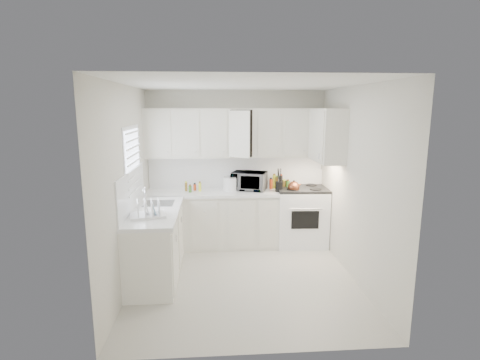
{
  "coord_description": "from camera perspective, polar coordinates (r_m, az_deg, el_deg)",
  "views": [
    {
      "loc": [
        -0.39,
        -4.76,
        2.31
      ],
      "look_at": [
        0.0,
        0.7,
        1.25
      ],
      "focal_mm": 27.93,
      "sensor_mm": 36.0,
      "label": 1
    }
  ],
  "objects": [
    {
      "name": "spice_left_3",
      "position": [
        6.23,
        -6.17,
        -1.1
      ],
      "size": [
        0.06,
        0.06,
        0.13
      ],
      "primitive_type": "cylinder",
      "color": "#EDF93A",
      "rests_on": "countertop_back"
    },
    {
      "name": "lower_cabinets_left",
      "position": [
        5.36,
        -12.7,
        -9.64
      ],
      "size": [
        0.6,
        1.6,
        0.9
      ],
      "primitive_type": null,
      "color": "beige",
      "rests_on": "floor"
    },
    {
      "name": "sauce_right_2",
      "position": [
        6.44,
        5.65,
        -0.42
      ],
      "size": [
        0.06,
        0.06,
        0.19
      ],
      "primitive_type": "cylinder",
      "color": "brown",
      "rests_on": "countertop_back"
    },
    {
      "name": "spice_left_2",
      "position": [
        6.32,
        -6.82,
        -0.94
      ],
      "size": [
        0.06,
        0.06,
        0.13
      ],
      "primitive_type": "cylinder",
      "color": "#DB481D",
      "rests_on": "countertop_back"
    },
    {
      "name": "tea_kettle",
      "position": [
        6.16,
        8.2,
        -0.95
      ],
      "size": [
        0.25,
        0.22,
        0.22
      ],
      "primitive_type": null,
      "rotation": [
        0.0,
        0.0,
        -0.07
      ],
      "color": "brown",
      "rests_on": "stove"
    },
    {
      "name": "upper_cabinets_right",
      "position": [
        5.89,
        12.98,
        2.79
      ],
      "size": [
        0.33,
        0.9,
        0.8
      ],
      "primitive_type": null,
      "color": "beige",
      "rests_on": "wall_right"
    },
    {
      "name": "spice_left_0",
      "position": [
        6.33,
        -8.18,
        -0.95
      ],
      "size": [
        0.06,
        0.06,
        0.13
      ],
      "primitive_type": "cylinder",
      "color": "brown",
      "rests_on": "countertop_back"
    },
    {
      "name": "sauce_right_0",
      "position": [
        6.42,
        4.68,
        -0.43
      ],
      "size": [
        0.06,
        0.06,
        0.19
      ],
      "primitive_type": "cylinder",
      "color": "#DB481D",
      "rests_on": "countertop_back"
    },
    {
      "name": "sauce_right_3",
      "position": [
        6.39,
        6.22,
        -0.52
      ],
      "size": [
        0.06,
        0.06,
        0.19
      ],
      "primitive_type": "cylinder",
      "color": "black",
      "rests_on": "countertop_back"
    },
    {
      "name": "backsplash_left",
      "position": [
        5.19,
        -16.23,
        -1.55
      ],
      "size": [
        0.02,
        1.6,
        0.55
      ],
      "primitive_type": "cube",
      "color": "silver",
      "rests_on": "wall_left"
    },
    {
      "name": "wall_right",
      "position": [
        5.22,
        17.24,
        -0.7
      ],
      "size": [
        0.0,
        3.2,
        3.2
      ],
      "primitive_type": "plane",
      "rotation": [
        1.57,
        0.0,
        -1.57
      ],
      "color": "beige",
      "rests_on": "ground"
    },
    {
      "name": "window_blinds",
      "position": [
        5.28,
        -15.98,
        2.25
      ],
      "size": [
        0.06,
        0.96,
        1.06
      ],
      "primitive_type": null,
      "color": "white",
      "rests_on": "wall_left"
    },
    {
      "name": "sauce_right_5",
      "position": [
        6.41,
        7.19,
        -0.5
      ],
      "size": [
        0.06,
        0.06,
        0.19
      ],
      "primitive_type": "cylinder",
      "color": "#3D6C24",
      "rests_on": "countertop_back"
    },
    {
      "name": "lower_cabinets_back",
      "position": [
        6.34,
        -3.93,
        -6.13
      ],
      "size": [
        2.22,
        0.6,
        0.9
      ],
      "primitive_type": null,
      "color": "beige",
      "rests_on": "floor"
    },
    {
      "name": "frying_pan",
      "position": [
        6.56,
        10.66,
        -1.07
      ],
      "size": [
        0.34,
        0.44,
        0.04
      ],
      "primitive_type": null,
      "rotation": [
        0.0,
        0.0,
        -0.34
      ],
      "color": "black",
      "rests_on": "stove"
    },
    {
      "name": "sink",
      "position": [
        5.51,
        -12.34,
        -2.31
      ],
      "size": [
        0.42,
        0.38,
        0.3
      ],
      "primitive_type": null,
      "color": "gray",
      "rests_on": "countertop_left"
    },
    {
      "name": "wall_left",
      "position": [
        4.99,
        -16.85,
        -1.21
      ],
      "size": [
        0.0,
        3.2,
        3.2
      ],
      "primitive_type": "plane",
      "rotation": [
        1.57,
        0.0,
        1.57
      ],
      "color": "beige",
      "rests_on": "ground"
    },
    {
      "name": "backsplash_back",
      "position": [
        6.45,
        -0.57,
        1.29
      ],
      "size": [
        2.98,
        0.02,
        0.55
      ],
      "primitive_type": "cube",
      "color": "silver",
      "rests_on": "wall_back"
    },
    {
      "name": "microwave",
      "position": [
        6.26,
        1.42,
        0.17
      ],
      "size": [
        0.62,
        0.47,
        0.37
      ],
      "primitive_type": "imported",
      "rotation": [
        0.0,
        0.0,
        -0.34
      ],
      "color": "gray",
      "rests_on": "countertop_back"
    },
    {
      "name": "ceiling",
      "position": [
        4.78,
        0.63,
        14.44
      ],
      "size": [
        3.2,
        3.2,
        0.0
      ],
      "primitive_type": "plane",
      "rotation": [
        3.14,
        0.0,
        0.0
      ],
      "color": "white",
      "rests_on": "ground"
    },
    {
      "name": "wall_front",
      "position": [
        3.34,
        2.87,
        -6.69
      ],
      "size": [
        3.0,
        0.0,
        3.0
      ],
      "primitive_type": "plane",
      "rotation": [
        -1.57,
        0.0,
        0.0
      ],
      "color": "beige",
      "rests_on": "ground"
    },
    {
      "name": "utensil_crock",
      "position": [
        6.15,
        6.0,
        0.03
      ],
      "size": [
        0.16,
        0.16,
        0.4
      ],
      "primitive_type": null,
      "rotation": [
        0.0,
        0.0,
        0.26
      ],
      "color": "black",
      "rests_on": "countertop_back"
    },
    {
      "name": "wall_back",
      "position": [
        6.45,
        -0.58,
        1.96
      ],
      "size": [
        3.0,
        0.0,
        3.0
      ],
      "primitive_type": "plane",
      "rotation": [
        1.57,
        0.0,
        0.0
      ],
      "color": "beige",
      "rests_on": "ground"
    },
    {
      "name": "sauce_right_4",
      "position": [
        6.46,
        6.61,
        -0.4
      ],
      "size": [
        0.06,
        0.06,
        0.19
      ],
      "primitive_type": "cylinder",
      "color": "brown",
      "rests_on": "countertop_back"
    },
    {
      "name": "spice_left_1",
      "position": [
        6.23,
        -7.54,
        -1.12
      ],
      "size": [
        0.06,
        0.06,
        0.13
      ],
      "primitive_type": "cylinder",
      "color": "#3D6C24",
      "rests_on": "countertop_back"
    },
    {
      "name": "rice_cooker",
      "position": [
        6.25,
        -1.4,
        -0.39
      ],
      "size": [
        0.27,
        0.27,
        0.26
      ],
      "primitive_type": null,
      "rotation": [
        0.0,
        0.0,
        0.04
      ],
      "color": "white",
      "rests_on": "countertop_back"
    },
    {
      "name": "upper_cabinets_back",
      "position": [
        6.26,
        -0.49,
        3.53
      ],
      "size": [
        3.0,
        0.33,
        0.8
      ],
      "primitive_type": null,
      "color": "beige",
      "rests_on": "wall_back"
    },
    {
      "name": "stove",
      "position": [
        6.45,
        9.37,
        -4.24
      ],
      "size": [
        0.86,
        0.72,
        1.27
      ],
      "primitive_type": null,
      "rotation": [
        0.0,
        0.0,
        -0.05
      ],
      "color": "white",
      "rests_on": "floor"
    },
    {
      "name": "sauce_right_1",
      "position": [
        6.37,
        5.25,
        -0.53
      ],
      "size": [
        0.06,
        0.06,
        0.19
      ],
      "primitive_type": "cylinder",
      "color": "#EDF93A",
      "rests_on": "countertop_back"
    },
    {
      "name": "paper_towel",
      "position": [
        6.41,
        -0.29,
        -0.05
      ],
      "size": [
        0.12,
        0.12,
        0.27
      ],
      "primitive_type": "cylinder",
      "color": "white",
      "rests_on": "countertop_back"
    },
    {
      "name": "countertop_left",
      "position": [
        5.21,
        -12.81,
        -4.74
      ],
      "size": [
        0.64,
        1.62,
        0.05
      ],
      "primitive_type": "cube",
      "color": "silver",
      "rests_on": "lower_cabinets_left"
    },
    {
      "name": "dish_rack",
      "position": [
        4.88,
        -13.95,
        -4.09
      ],
      "size": [
        0.49,
        0.41,
        0.24
      ],
      "primitive_type": null,
      "rotation": [
        0.0,
        0.0,
        0.22
      ],
      "color": "white",
      "rests_on": "countertop_left"
    },
    {
      "name": "floor",
      "position": [
        5.3,
        0.56,
        -14.86
      ],
      "size": [
        3.2,
        3.2,
        0.0
      ],
      "primitive_type": "plane",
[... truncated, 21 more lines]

